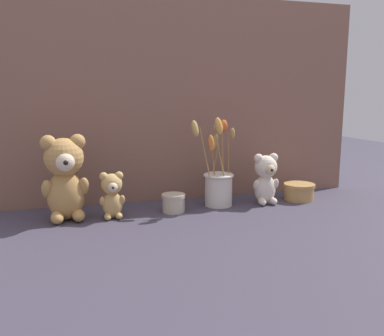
{
  "coord_description": "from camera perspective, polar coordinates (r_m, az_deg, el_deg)",
  "views": [
    {
      "loc": [
        -0.36,
        -1.24,
        0.37
      ],
      "look_at": [
        0.0,
        0.02,
        0.14
      ],
      "focal_mm": 38.0,
      "sensor_mm": 36.0,
      "label": 1
    }
  ],
  "objects": [
    {
      "name": "decorative_tin_tall",
      "position": [
        1.32,
        -2.61,
        -4.9
      ],
      "size": [
        0.08,
        0.08,
        0.06
      ],
      "color": "beige",
      "rests_on": "ground"
    },
    {
      "name": "flower_vase",
      "position": [
        1.38,
        3.67,
        -1.94
      ],
      "size": [
        0.15,
        0.12,
        0.31
      ],
      "color": "silver",
      "rests_on": "ground"
    },
    {
      "name": "teddy_bear_large",
      "position": [
        1.26,
        -17.4,
        -1.1
      ],
      "size": [
        0.14,
        0.13,
        0.26
      ],
      "color": "tan",
      "rests_on": "ground"
    },
    {
      "name": "teddy_bear_small",
      "position": [
        1.26,
        -11.15,
        -3.64
      ],
      "size": [
        0.08,
        0.07,
        0.14
      ],
      "color": "tan",
      "rests_on": "ground"
    },
    {
      "name": "decorative_tin_short",
      "position": [
        1.52,
        14.79,
        -3.22
      ],
      "size": [
        0.11,
        0.11,
        0.06
      ],
      "color": "tan",
      "rests_on": "ground"
    },
    {
      "name": "backdrop_wall",
      "position": [
        1.45,
        -1.62,
        9.49
      ],
      "size": [
        1.33,
        0.02,
        0.71
      ],
      "color": "#845B4C",
      "rests_on": "ground"
    },
    {
      "name": "ground_plane",
      "position": [
        1.34,
        0.24,
        -5.94
      ],
      "size": [
        4.0,
        4.0,
        0.0
      ],
      "primitive_type": "plane",
      "color": "#3D3847"
    },
    {
      "name": "teddy_bear_medium",
      "position": [
        1.42,
        10.31,
        -1.35
      ],
      "size": [
        0.09,
        0.09,
        0.18
      ],
      "color": "beige",
      "rests_on": "ground"
    }
  ]
}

